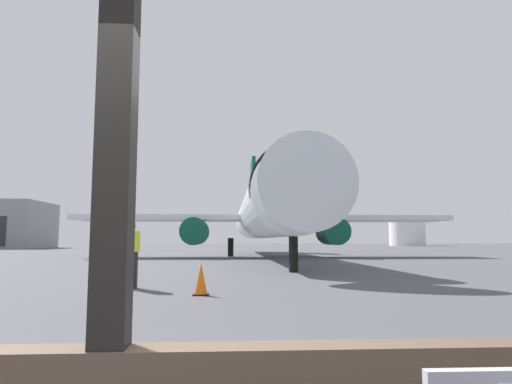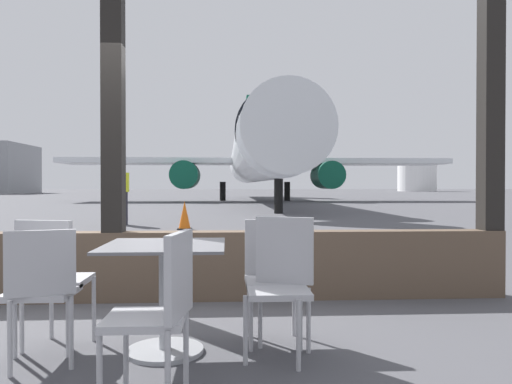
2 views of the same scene
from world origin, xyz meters
The scene contains 12 objects.
ground_plane centered at (0.00, 40.00, 0.00)m, with size 220.00×220.00×0.00m, color #4C4C51.
window_frame centered at (0.00, 0.00, 1.23)m, with size 7.81×0.24×3.52m.
dining_table centered at (0.69, -1.56, 0.44)m, with size 0.81×0.81×0.74m.
cafe_chair_window_left centered at (1.44, -1.32, 0.52)m, with size 0.40×0.40×0.88m.
cafe_chair_window_right centered at (1.47, -1.64, 0.54)m, with size 0.49×0.49×0.92m.
cafe_chair_aisle_left centered at (-0.04, -1.80, 0.52)m, with size 0.48×0.48×0.86m.
cafe_chair_aisle_right centered at (0.77, -2.38, 0.53)m, with size 0.44×0.44×0.90m.
cafe_chair_side_extra centered at (-0.08, -1.48, 0.54)m, with size 0.46×0.46×0.90m.
airplane centered at (3.19, 29.25, 3.13)m, with size 27.25×35.83×9.90m.
ground_crew_worker centered at (-1.92, 9.48, 0.90)m, with size 0.40×0.57×1.74m.
traffic_cone centered at (0.01, 7.94, 0.35)m, with size 0.36×0.36×0.73m.
fuel_storage_tank centered at (37.99, 89.42, 3.00)m, with size 7.30×7.30×6.00m, color white.
Camera 2 is at (1.11, -4.93, 1.13)m, focal length 34.79 mm.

